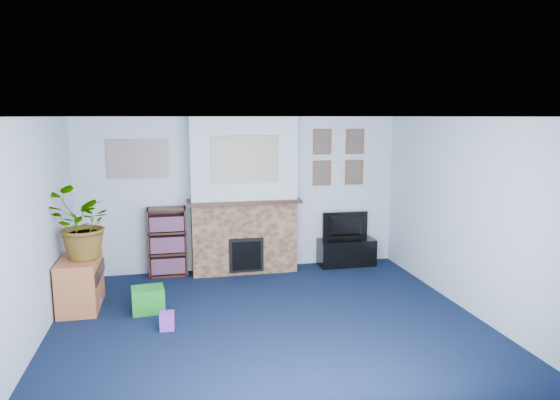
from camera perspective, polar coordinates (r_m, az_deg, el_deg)
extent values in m
cube|color=#0D1833|center=(6.04, -1.23, -13.92)|extent=(5.00, 4.50, 0.01)
cube|color=white|center=(5.54, -1.32, 9.50)|extent=(5.00, 4.50, 0.01)
cube|color=silver|center=(7.85, -4.38, 0.70)|extent=(5.00, 0.04, 2.40)
cube|color=silver|center=(3.57, 5.67, -10.26)|extent=(5.00, 0.04, 2.40)
cube|color=silver|center=(5.76, -26.56, -3.55)|extent=(0.04, 4.50, 2.40)
cube|color=silver|center=(6.60, 20.57, -1.58)|extent=(0.04, 4.50, 2.40)
cube|color=brown|center=(7.79, -4.11, -4.25)|extent=(1.60, 0.40, 1.10)
cube|color=brown|center=(7.59, -4.22, 4.58)|extent=(1.60, 0.40, 1.30)
cube|color=brown|center=(7.64, -4.13, -0.11)|extent=(1.72, 0.50, 0.05)
cube|color=brown|center=(7.64, -3.87, -6.30)|extent=(0.52, 0.08, 0.52)
cube|color=brown|center=(7.61, -3.83, -6.38)|extent=(0.44, 0.02, 0.44)
cube|color=gray|center=(7.38, -3.99, 4.67)|extent=(1.00, 0.03, 0.68)
cube|color=gray|center=(7.72, -15.93, 4.55)|extent=(0.90, 0.03, 0.58)
cube|color=brown|center=(8.03, 4.86, 6.63)|extent=(0.30, 0.03, 0.40)
cube|color=brown|center=(8.21, 8.56, 6.62)|extent=(0.30, 0.03, 0.40)
cube|color=brown|center=(8.07, 4.81, 3.08)|extent=(0.30, 0.03, 0.40)
cube|color=brown|center=(8.25, 8.48, 3.15)|extent=(0.30, 0.03, 0.40)
cube|color=black|center=(8.24, 7.60, -5.87)|extent=(0.91, 0.38, 0.43)
imported|color=black|center=(8.16, 7.61, -2.97)|extent=(0.76, 0.12, 0.43)
cube|color=black|center=(7.90, -12.72, -4.45)|extent=(0.58, 0.02, 1.05)
cube|color=black|center=(7.78, -14.76, -4.75)|extent=(0.03, 0.28, 1.05)
cube|color=black|center=(7.77, -10.70, -4.61)|extent=(0.03, 0.28, 1.05)
cube|color=black|center=(7.91, -12.59, -8.27)|extent=(0.56, 0.28, 0.03)
cube|color=black|center=(7.82, -12.68, -5.93)|extent=(0.56, 0.28, 0.03)
cube|color=black|center=(7.74, -12.77, -3.57)|extent=(0.56, 0.28, 0.03)
cube|color=black|center=(7.66, -12.87, -0.98)|extent=(0.56, 0.28, 0.03)
cube|color=black|center=(7.86, -12.64, -7.21)|extent=(0.50, 0.22, 0.24)
cube|color=black|center=(7.77, -12.72, -4.88)|extent=(0.50, 0.22, 0.24)
cube|color=black|center=(7.70, -12.81, -2.57)|extent=(0.50, 0.22, 0.22)
cube|color=#B6623A|center=(6.86, -21.86, -8.59)|extent=(0.46, 0.83, 0.65)
imported|color=#26661E|center=(6.62, -21.90, -2.58)|extent=(1.06, 1.03, 0.89)
cube|color=gold|center=(7.61, -4.00, 0.57)|extent=(0.11, 0.06, 0.15)
cylinder|color=#B2BFC6|center=(7.65, -2.02, 0.71)|extent=(0.05, 0.05, 0.15)
sphere|color=gray|center=(7.55, -8.42, 0.38)|extent=(0.13, 0.13, 0.13)
cylinder|color=purple|center=(7.73, 0.85, 0.66)|extent=(0.05, 0.05, 0.11)
cube|color=#198C26|center=(6.53, -14.84, -11.08)|extent=(0.42, 0.35, 0.31)
sphere|color=purple|center=(6.89, -20.37, -10.70)|extent=(0.17, 0.17, 0.17)
cube|color=purple|center=(5.99, -12.78, -13.22)|extent=(0.17, 0.17, 0.20)
cylinder|color=orange|center=(7.09, -22.00, -10.39)|extent=(0.35, 0.15, 0.20)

